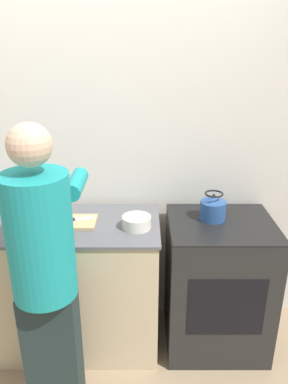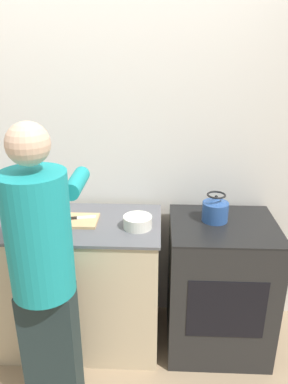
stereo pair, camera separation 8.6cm
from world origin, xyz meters
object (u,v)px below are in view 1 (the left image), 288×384
cutting_board (73,222)px  oven (218,284)px  kettle (214,208)px  knife (79,219)px  bowl_prep (137,222)px  person (46,270)px

cutting_board → oven: bearing=0.4°
oven → kettle: size_ratio=5.08×
knife → kettle: kettle is taller
oven → cutting_board: size_ratio=3.07×
knife → bowl_prep: 0.39m
oven → knife: bearing=179.2°
oven → knife: (-0.93, 0.01, 0.49)m
cutting_board → kettle: (0.90, 0.06, 0.07)m
person → knife: size_ratio=8.50×
cutting_board → person: bearing=-96.0°
oven → person: size_ratio=0.56×
bowl_prep → knife: bearing=168.3°
oven → kettle: kettle is taller
oven → cutting_board: (-0.96, -0.01, 0.48)m
cutting_board → kettle: kettle is taller
knife → bowl_prep: bowl_prep is taller
cutting_board → knife: 0.04m
cutting_board → knife: knife is taller
person → cutting_board: person is taller
knife → kettle: size_ratio=1.08×
oven → person: (-1.01, -0.51, 0.45)m
cutting_board → kettle: size_ratio=1.66×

